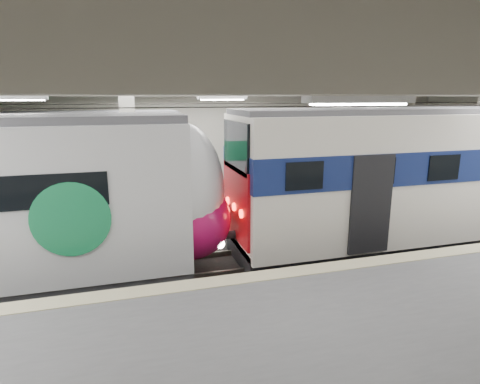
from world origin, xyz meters
name	(u,v)px	position (x,y,z in m)	size (l,w,h in m)	color
station_hall	(259,169)	(0.00, -1.74, 3.24)	(36.00, 24.00, 5.75)	black
older_rer	(434,174)	(6.88, 0.00, 2.43)	(14.12, 3.12, 4.63)	silver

